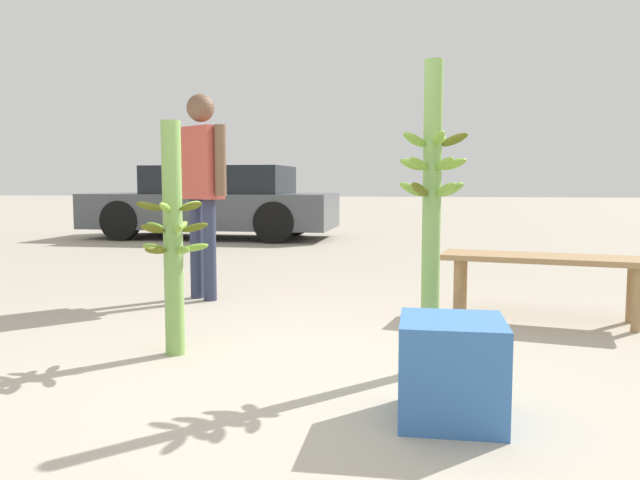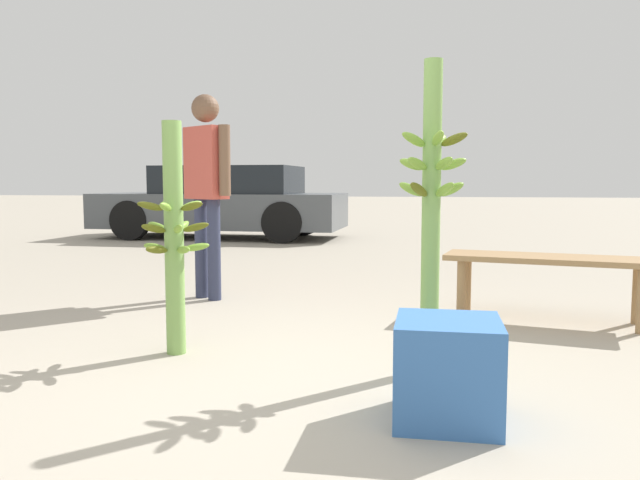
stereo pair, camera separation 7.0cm
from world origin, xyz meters
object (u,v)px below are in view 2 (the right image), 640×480
Objects in this scene: parked_car at (223,203)px; banana_stalk_left at (174,237)px; banana_stalk_center at (431,206)px; produce_crate at (448,370)px; market_bench at (548,265)px; vendor_person at (206,176)px.

banana_stalk_left is at bearing -161.90° from parked_car.
produce_crate is at bearing -83.39° from banana_stalk_center.
parked_car is (-2.24, 7.38, -0.06)m from banana_stalk_left.
market_bench is 2.19m from produce_crate.
banana_stalk_left is at bearing 136.76° from vendor_person.
parked_car is 10.23× the size of produce_crate.
market_bench is 3.46× the size of produce_crate.
market_bench is at bearing 28.72° from banana_stalk_left.
vendor_person is at bearing -177.29° from market_bench.
banana_stalk_center reaches higher than produce_crate.
banana_stalk_left reaches higher than parked_car.
banana_stalk_left is 2.64m from market_bench.
parked_car is at bearing -39.67° from vendor_person.
banana_stalk_left is 7.71m from parked_car.
banana_stalk_center is at bearing -152.38° from parked_car.
vendor_person is at bearing -161.09° from parked_car.
produce_crate is (1.97, -2.46, -0.84)m from vendor_person.
market_bench is at bearing -156.10° from vendor_person.
market_bench is 7.62m from parked_car.
banana_stalk_center is 0.37× the size of parked_car.
vendor_person is 0.39× the size of parked_car.
parked_car is at bearing 106.90° from banana_stalk_left.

